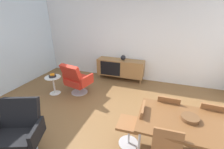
{
  "coord_description": "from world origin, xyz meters",
  "views": [
    {
      "loc": [
        1.08,
        -2.45,
        2.25
      ],
      "look_at": [
        0.07,
        0.52,
        0.93
      ],
      "focal_mm": 24.29,
      "sensor_mm": 36.0,
      "label": 1
    }
  ],
  "objects": [
    {
      "name": "dining_table",
      "position": [
        1.64,
        -0.38,
        0.7
      ],
      "size": [
        1.6,
        0.9,
        0.74
      ],
      "color": "brown",
      "rests_on": "ground_plane"
    },
    {
      "name": "wooden_bowl_on_table",
      "position": [
        1.6,
        -0.34,
        0.77
      ],
      "size": [
        0.26,
        0.26,
        0.06
      ],
      "primitive_type": "cylinder",
      "color": "brown",
      "rests_on": "dining_table"
    },
    {
      "name": "sideboard",
      "position": [
        -0.24,
        2.3,
        0.44
      ],
      "size": [
        1.6,
        0.45,
        0.72
      ],
      "color": "olive",
      "rests_on": "ground_plane"
    },
    {
      "name": "wall_back",
      "position": [
        0.0,
        2.6,
        1.4
      ],
      "size": [
        6.8,
        0.12,
        2.8
      ],
      "primitive_type": "cube",
      "color": "white",
      "rests_on": "ground_plane"
    },
    {
      "name": "side_table_round",
      "position": [
        -1.79,
        0.72,
        0.32
      ],
      "size": [
        0.44,
        0.44,
        0.52
      ],
      "color": "white",
      "rests_on": "ground_plane"
    },
    {
      "name": "lounge_chair_red",
      "position": [
        -1.14,
        0.92,
        0.47
      ],
      "size": [
        0.81,
        0.77,
        0.95
      ],
      "color": "red",
      "rests_on": "ground_plane"
    },
    {
      "name": "vase_cobalt",
      "position": [
        -0.15,
        2.3,
        0.8
      ],
      "size": [
        0.17,
        0.17,
        0.17
      ],
      "color": "black",
      "rests_on": "sideboard"
    },
    {
      "name": "dining_chair_near_window",
      "position": [
        0.76,
        -0.38,
        0.47
      ],
      "size": [
        0.44,
        0.41,
        0.86
      ],
      "color": "brown",
      "rests_on": "ground_plane"
    },
    {
      "name": "dining_chair_back_right",
      "position": [
        1.99,
        0.18,
        0.47
      ],
      "size": [
        0.42,
        0.44,
        0.86
      ],
      "color": "brown",
      "rests_on": "ground_plane"
    },
    {
      "name": "armchair_black_shell",
      "position": [
        -0.97,
        -1.14,
        0.47
      ],
      "size": [
        0.85,
        0.83,
        0.95
      ],
      "color": "black",
      "rests_on": "ground_plane"
    },
    {
      "name": "ground_plane",
      "position": [
        0.0,
        0.0,
        0.0
      ],
      "size": [
        8.32,
        8.32,
        0.0
      ],
      "primitive_type": "plane",
      "color": "brown"
    },
    {
      "name": "dining_chair_back_left",
      "position": [
        1.29,
        0.18,
        0.47
      ],
      "size": [
        0.4,
        0.43,
        0.86
      ],
      "color": "brown",
      "rests_on": "ground_plane"
    },
    {
      "name": "fruit_bowl",
      "position": [
        -1.79,
        0.72,
        0.56
      ],
      "size": [
        0.2,
        0.2,
        0.11
      ],
      "color": "#262628",
      "rests_on": "side_table_round"
    }
  ]
}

